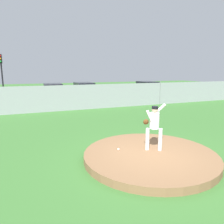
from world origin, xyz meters
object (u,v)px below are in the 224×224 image
Objects in this scene: parked_car_burgundy at (53,94)px; parked_car_teal at (147,90)px; traffic_cone_orange at (3,98)px; baseball at (118,149)px; parked_car_white at (84,92)px; pitcher_youth at (154,123)px; traffic_light_near at (1,69)px.

parked_car_burgundy is 10.12m from parked_car_teal.
parked_car_teal is at bearing -10.45° from traffic_cone_orange.
baseball is 0.02× the size of parked_car_white.
pitcher_youth reaches higher than parked_car_teal.
baseball is at bearing -124.39° from parked_car_teal.
baseball is 17.11m from parked_car_teal.
traffic_light_near is (-14.55, 3.76, 2.28)m from parked_car_teal.
parked_car_burgundy is at bearing 91.86° from baseball.
parked_car_teal is at bearing -14.50° from traffic_light_near.
parked_car_burgundy is at bearing -179.77° from parked_car_teal.
pitcher_youth is 14.59m from parked_car_burgundy.
baseball is at bearing -74.70° from traffic_light_near.
traffic_cone_orange reaches higher than baseball.
parked_car_burgundy is 6.27m from traffic_light_near.
parked_car_burgundy is 1.06× the size of parked_car_teal.
traffic_light_near is (-4.43, 3.81, 2.28)m from parked_car_burgundy.
parked_car_burgundy reaches higher than baseball.
parked_car_white reaches higher than parked_car_burgundy.
parked_car_burgundy is 3.06m from parked_car_white.
parked_car_burgundy is at bearing -173.95° from parked_car_white.
parked_car_burgundy is at bearing 96.24° from pitcher_youth.
baseball is at bearing -88.14° from parked_car_burgundy.
pitcher_youth reaches higher than traffic_cone_orange.
traffic_light_near is at bearing 105.30° from baseball.
parked_car_white is 7.64× the size of traffic_cone_orange.
parked_car_white reaches higher than parked_car_teal.
pitcher_youth is 2.96× the size of traffic_cone_orange.
parked_car_white is (3.05, 0.32, 0.01)m from parked_car_burgundy.
traffic_cone_orange is at bearing 162.19° from parked_car_white.
traffic_light_near is at bearing 165.50° from parked_car_teal.
pitcher_youth is 0.37× the size of parked_car_burgundy.
pitcher_youth is 19.36m from traffic_light_near.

